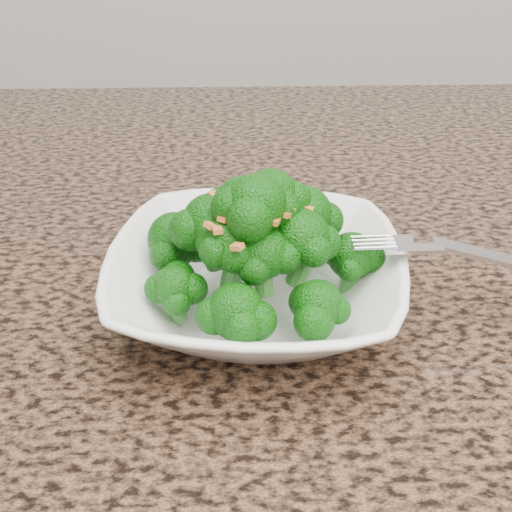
{
  "coord_description": "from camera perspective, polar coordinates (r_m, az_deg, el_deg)",
  "views": [
    {
      "loc": [
        -0.15,
        -0.17,
        1.2
      ],
      "look_at": [
        -0.14,
        0.24,
        0.95
      ],
      "focal_mm": 45.0,
      "sensor_mm": 36.0,
      "label": 1
    }
  ],
  "objects": [
    {
      "name": "granite_counter",
      "position": [
        0.59,
        13.59,
        -1.88
      ],
      "size": [
        1.64,
        1.04,
        0.03
      ],
      "primitive_type": "cube",
      "color": "brown",
      "rests_on": "cabinet"
    },
    {
      "name": "bowl",
      "position": [
        0.49,
        0.0,
        -2.26
      ],
      "size": [
        0.24,
        0.24,
        0.05
      ],
      "primitive_type": "imported",
      "rotation": [
        0.0,
        0.0,
        -0.1
      ],
      "color": "white",
      "rests_on": "granite_counter"
    },
    {
      "name": "broccoli_pile",
      "position": [
        0.46,
        0.0,
        4.58
      ],
      "size": [
        0.2,
        0.2,
        0.08
      ],
      "primitive_type": null,
      "color": "#0F5E0A",
      "rests_on": "bowl"
    },
    {
      "name": "garlic_topping",
      "position": [
        0.44,
        0.0,
        9.38
      ],
      "size": [
        0.12,
        0.12,
        0.01
      ],
      "primitive_type": null,
      "color": "orange",
      "rests_on": "broccoli_pile"
    },
    {
      "name": "fork",
      "position": [
        0.48,
        15.49,
        0.64
      ],
      "size": [
        0.2,
        0.06,
        0.01
      ],
      "primitive_type": null,
      "rotation": [
        0.0,
        0.0,
        -0.15
      ],
      "color": "silver",
      "rests_on": "bowl"
    }
  ]
}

